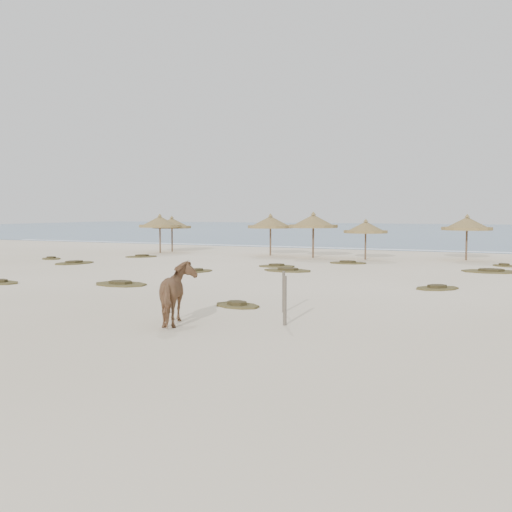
% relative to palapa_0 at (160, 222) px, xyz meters
% --- Properties ---
extents(ground, '(160.00, 160.00, 0.00)m').
position_rel_palapa_0_xyz_m(ground, '(10.87, -15.70, -2.20)').
color(ground, '#FDE9D0').
rests_on(ground, ground).
extents(ocean, '(200.00, 100.00, 0.01)m').
position_rel_palapa_0_xyz_m(ocean, '(10.87, 59.30, -2.20)').
color(ocean, '#2D5A88').
rests_on(ocean, ground).
extents(foam_line, '(70.00, 0.60, 0.01)m').
position_rel_palapa_0_xyz_m(foam_line, '(10.87, 10.30, -2.20)').
color(foam_line, white).
rests_on(foam_line, ground).
extents(palapa_0, '(3.69, 3.69, 2.84)m').
position_rel_palapa_0_xyz_m(palapa_0, '(0.00, 0.00, 0.00)').
color(palapa_0, brown).
rests_on(palapa_0, ground).
extents(palapa_1, '(2.93, 2.93, 2.68)m').
position_rel_palapa_0_xyz_m(palapa_1, '(0.12, 1.40, -0.12)').
color(palapa_1, brown).
rests_on(palapa_1, ground).
extents(palapa_2, '(3.73, 3.73, 2.86)m').
position_rel_palapa_0_xyz_m(palapa_2, '(8.24, 0.98, 0.02)').
color(palapa_2, brown).
rests_on(palapa_2, ground).
extents(palapa_3, '(4.02, 4.02, 2.99)m').
position_rel_palapa_0_xyz_m(palapa_3, '(11.50, 0.35, 0.11)').
color(palapa_3, brown).
rests_on(palapa_3, ground).
extents(palapa_4, '(3.38, 3.38, 2.54)m').
position_rel_palapa_0_xyz_m(palapa_4, '(14.93, 0.29, -0.23)').
color(palapa_4, brown).
rests_on(palapa_4, ground).
extents(palapa_5, '(3.14, 3.14, 2.84)m').
position_rel_palapa_0_xyz_m(palapa_5, '(20.67, 2.37, 0.00)').
color(palapa_5, brown).
rests_on(palapa_5, ground).
extents(horse, '(1.62, 2.13, 1.64)m').
position_rel_palapa_0_xyz_m(horse, '(15.23, -21.87, -1.39)').
color(horse, brown).
rests_on(horse, ground).
extents(fence_post_near, '(0.12, 0.12, 1.30)m').
position_rel_palapa_0_xyz_m(fence_post_near, '(17.86, -20.85, -1.55)').
color(fence_post_near, brown).
rests_on(fence_post_near, ground).
extents(fence_post_far, '(0.12, 0.12, 1.22)m').
position_rel_palapa_0_xyz_m(fence_post_far, '(17.12, -19.06, -1.59)').
color(fence_post_far, brown).
rests_on(fence_post_far, ground).
extents(scrub_1, '(1.99, 2.71, 0.16)m').
position_rel_palapa_0_xyz_m(scrub_1, '(0.33, -9.24, -2.15)').
color(scrub_1, brown).
rests_on(scrub_1, ground).
extents(scrub_2, '(1.80, 2.21, 0.16)m').
position_rel_palapa_0_xyz_m(scrub_2, '(8.97, -10.28, -2.15)').
color(scrub_2, brown).
rests_on(scrub_2, ground).
extents(scrub_3, '(2.50, 1.65, 0.16)m').
position_rel_palapa_0_xyz_m(scrub_3, '(12.99, -8.06, -2.15)').
color(scrub_3, brown).
rests_on(scrub_3, ground).
extents(scrub_4, '(2.12, 2.11, 0.16)m').
position_rel_palapa_0_xyz_m(scrub_4, '(20.64, -11.89, -2.15)').
color(scrub_4, brown).
rests_on(scrub_4, ground).
extents(scrub_5, '(3.10, 2.31, 0.16)m').
position_rel_palapa_0_xyz_m(scrub_5, '(22.31, -4.38, -2.15)').
color(scrub_5, brown).
rests_on(scrub_5, ground).
extents(scrub_6, '(2.42, 2.50, 0.16)m').
position_rel_palapa_0_xyz_m(scrub_6, '(1.03, -3.70, -2.15)').
color(scrub_6, brown).
rests_on(scrub_6, ground).
extents(scrub_7, '(2.36, 1.77, 0.16)m').
position_rel_palapa_0_xyz_m(scrub_7, '(14.63, -2.69, -2.15)').
color(scrub_7, brown).
rests_on(scrub_7, ground).
extents(scrub_8, '(2.02, 1.87, 0.16)m').
position_rel_palapa_0_xyz_m(scrub_8, '(-3.17, -7.42, -2.15)').
color(scrub_8, brown).
rests_on(scrub_8, ground).
extents(scrub_9, '(2.41, 1.61, 0.16)m').
position_rel_palapa_0_xyz_m(scrub_9, '(8.74, -15.91, -2.15)').
color(scrub_9, brown).
rests_on(scrub_9, ground).
extents(scrub_10, '(1.69, 1.67, 0.16)m').
position_rel_palapa_0_xyz_m(scrub_10, '(22.86, -0.88, -2.15)').
color(scrub_10, brown).
rests_on(scrub_10, ground).
extents(scrub_12, '(1.80, 1.40, 0.16)m').
position_rel_palapa_0_xyz_m(scrub_12, '(15.41, -18.70, -2.15)').
color(scrub_12, brown).
rests_on(scrub_12, ground).
extents(scrub_13, '(2.29, 1.86, 0.16)m').
position_rel_palapa_0_xyz_m(scrub_13, '(11.64, -6.20, -2.15)').
color(scrub_13, brown).
rests_on(scrub_13, ground).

